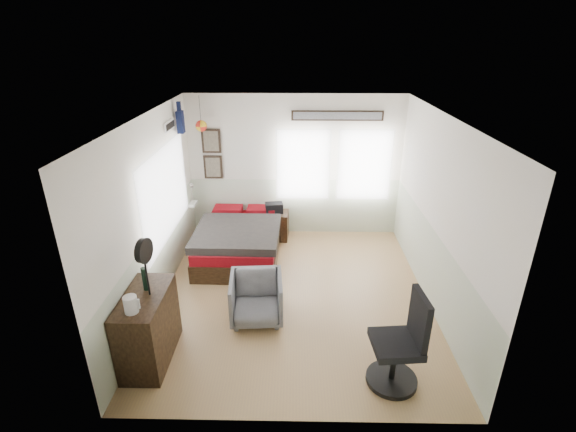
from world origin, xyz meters
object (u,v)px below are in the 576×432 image
dresser (148,327)px  armchair (256,298)px  nightstand (274,225)px  bed (239,241)px  task_chair (401,348)px

dresser → armchair: bearing=33.0°
dresser → nightstand: 3.57m
bed → nightstand: (0.58, 0.74, -0.04)m
bed → nightstand: bed is taller
armchair → nightstand: bearing=82.9°
dresser → task_chair: size_ratio=0.86×
armchair → task_chair: bearing=-37.7°
armchair → nightstand: 2.52m
dresser → task_chair: bearing=-6.5°
bed → task_chair: (2.17, -2.90, 0.17)m
dresser → task_chair: (2.93, -0.34, 0.02)m
dresser → nightstand: bearing=67.8°
dresser → armchair: 1.46m
dresser → bed: bearing=73.4°
bed → armchair: armchair is taller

